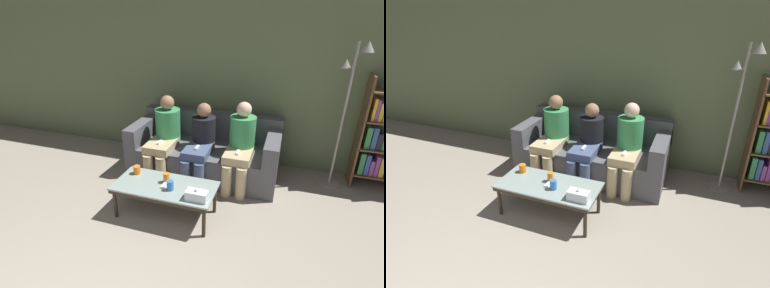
% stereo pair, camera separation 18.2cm
% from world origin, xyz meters
% --- Properties ---
extents(wall_back, '(12.00, 0.06, 2.60)m').
position_xyz_m(wall_back, '(0.00, 3.76, 1.30)').
color(wall_back, '#60704C').
rests_on(wall_back, ground_plane).
extents(couch, '(2.02, 0.93, 0.80)m').
position_xyz_m(couch, '(0.00, 3.22, 0.30)').
color(couch, '#515156').
rests_on(couch, ground_plane).
extents(coffee_table, '(1.13, 0.54, 0.39)m').
position_xyz_m(coffee_table, '(-0.13, 2.08, 0.35)').
color(coffee_table, '#8C9E99').
rests_on(coffee_table, ground_plane).
extents(cup_near_left, '(0.07, 0.07, 0.11)m').
position_xyz_m(cup_near_left, '(-0.04, 2.01, 0.44)').
color(cup_near_left, '#3372BF').
rests_on(cup_near_left, coffee_table).
extents(cup_near_right, '(0.07, 0.07, 0.11)m').
position_xyz_m(cup_near_right, '(-0.14, 2.15, 0.44)').
color(cup_near_right, orange).
rests_on(cup_near_right, coffee_table).
extents(cup_far_center, '(0.08, 0.08, 0.10)m').
position_xyz_m(cup_far_center, '(-0.54, 2.21, 0.44)').
color(cup_far_center, orange).
rests_on(cup_far_center, coffee_table).
extents(tissue_box, '(0.22, 0.12, 0.13)m').
position_xyz_m(tissue_box, '(0.28, 1.93, 0.44)').
color(tissue_box, silver).
rests_on(tissue_box, coffee_table).
extents(game_remote, '(0.04, 0.15, 0.02)m').
position_xyz_m(game_remote, '(-0.13, 2.08, 0.40)').
color(game_remote, white).
rests_on(game_remote, coffee_table).
extents(standing_lamp, '(0.31, 0.26, 1.84)m').
position_xyz_m(standing_lamp, '(1.70, 3.39, 1.13)').
color(standing_lamp, gray).
rests_on(standing_lamp, ground_plane).
extents(seated_person_left_end, '(0.35, 0.73, 1.10)m').
position_xyz_m(seated_person_left_end, '(-0.52, 3.00, 0.59)').
color(seated_person_left_end, tan).
rests_on(seated_person_left_end, ground_plane).
extents(seated_person_mid_left, '(0.32, 0.71, 1.04)m').
position_xyz_m(seated_person_mid_left, '(0.00, 2.98, 0.55)').
color(seated_person_mid_left, '#47567A').
rests_on(seated_person_mid_left, ground_plane).
extents(seated_person_mid_right, '(0.33, 0.67, 1.10)m').
position_xyz_m(seated_person_mid_right, '(0.52, 3.01, 0.59)').
color(seated_person_mid_right, tan).
rests_on(seated_person_mid_right, ground_plane).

